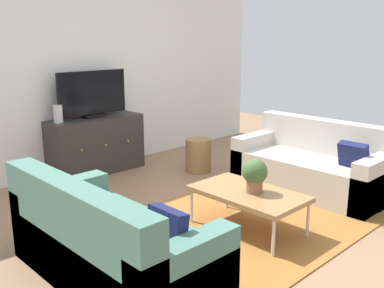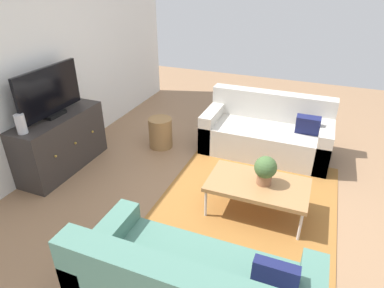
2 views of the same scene
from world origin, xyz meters
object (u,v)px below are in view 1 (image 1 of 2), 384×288
(couch_right_side, at_px, (314,167))
(potted_plant, at_px, (255,174))
(glass_vase, at_px, (58,114))
(couch_left_side, at_px, (105,247))
(tv_console, at_px, (96,145))
(flat_screen_tv, at_px, (93,94))
(coffee_table, at_px, (248,194))
(wicker_basket, at_px, (198,155))

(couch_right_side, relative_size, potted_plant, 5.52)
(couch_right_side, bearing_deg, glass_vase, 129.42)
(couch_left_side, height_order, couch_right_side, same)
(tv_console, bearing_deg, potted_plant, -89.18)
(couch_left_side, height_order, tv_console, couch_left_side)
(couch_left_side, height_order, glass_vase, glass_vase)
(flat_screen_tv, bearing_deg, couch_right_side, -58.88)
(couch_right_side, distance_m, flat_screen_tv, 2.90)
(coffee_table, bearing_deg, couch_right_side, 6.46)
(couch_right_side, relative_size, coffee_table, 1.66)
(potted_plant, bearing_deg, glass_vase, 101.85)
(tv_console, xyz_separation_m, wicker_basket, (0.99, -0.92, -0.15))
(couch_left_side, distance_m, wicker_basket, 2.82)
(couch_left_side, relative_size, flat_screen_tv, 1.77)
(potted_plant, bearing_deg, flat_screen_tv, 90.82)
(potted_plant, height_order, glass_vase, glass_vase)
(couch_left_side, height_order, potted_plant, couch_left_side)
(coffee_table, distance_m, wicker_basket, 1.89)
(coffee_table, relative_size, wicker_basket, 2.34)
(coffee_table, bearing_deg, tv_console, 90.43)
(flat_screen_tv, xyz_separation_m, glass_vase, (-0.51, -0.02, -0.19))
(couch_left_side, bearing_deg, couch_right_side, 0.00)
(couch_left_side, xyz_separation_m, tv_console, (1.42, 2.37, 0.09))
(couch_left_side, height_order, wicker_basket, couch_left_side)
(couch_right_side, bearing_deg, potted_plant, -171.30)
(couch_right_side, distance_m, coffee_table, 1.44)
(couch_right_side, distance_m, glass_vase, 3.13)
(couch_left_side, xyz_separation_m, flat_screen_tv, (1.42, 2.39, 0.76))
(couch_right_side, xyz_separation_m, coffee_table, (-1.43, -0.16, 0.08))
(tv_console, bearing_deg, couch_right_side, -58.66)
(couch_left_side, relative_size, potted_plant, 5.52)
(couch_left_side, xyz_separation_m, couch_right_side, (2.86, 0.00, 0.00))
(tv_console, bearing_deg, glass_vase, 179.99)
(couch_right_side, xyz_separation_m, glass_vase, (-1.95, 2.37, 0.57))
(glass_vase, bearing_deg, tv_console, -0.01)
(coffee_table, relative_size, glass_vase, 4.71)
(glass_vase, relative_size, wicker_basket, 0.50)
(flat_screen_tv, bearing_deg, tv_console, -90.00)
(coffee_table, relative_size, tv_console, 0.83)
(flat_screen_tv, bearing_deg, potted_plant, -89.18)
(couch_left_side, bearing_deg, tv_console, 59.14)
(wicker_basket, bearing_deg, flat_screen_tv, 136.57)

